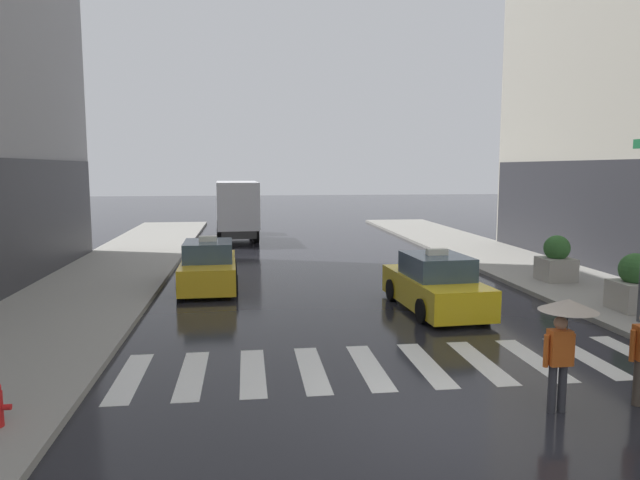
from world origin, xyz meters
TOP-DOWN VIEW (x-y plane):
  - ground_plane at (0.00, 0.00)m, footprint 160.00×160.00m
  - crosswalk_markings at (0.00, 3.00)m, footprint 11.30×2.80m
  - taxi_lead at (2.30, 7.53)m, footprint 2.11×4.62m
  - taxi_second at (-4.39, 11.50)m, footprint 2.02×4.58m
  - box_truck at (-3.62, 24.87)m, footprint 2.55×7.63m
  - pedestrian_with_umbrella at (2.13, 0.43)m, footprint 0.96×0.96m
  - planter_near_corner at (7.60, 6.21)m, footprint 1.10×1.10m
  - planter_mid_block at (7.72, 10.53)m, footprint 1.10×1.10m

SIDE VIEW (x-z plane):
  - ground_plane at x=0.00m, z-range 0.00..0.00m
  - crosswalk_markings at x=0.00m, z-range 0.00..0.01m
  - taxi_lead at x=2.30m, z-range -0.18..1.63m
  - taxi_second at x=-4.39m, z-range -0.18..1.63m
  - planter_near_corner at x=7.60m, z-range 0.07..1.67m
  - planter_mid_block at x=7.72m, z-range 0.07..1.67m
  - pedestrian_with_umbrella at x=2.13m, z-range 0.55..2.49m
  - box_truck at x=-3.62m, z-range 0.18..3.53m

